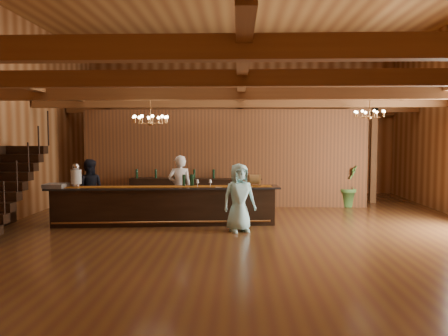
{
  "coord_description": "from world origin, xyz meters",
  "views": [
    {
      "loc": [
        -0.06,
        -10.4,
        2.21
      ],
      "look_at": [
        -0.43,
        0.69,
        1.44
      ],
      "focal_mm": 35.0,
      "sensor_mm": 36.0,
      "label": 1
    }
  ],
  "objects_px": {
    "chandelier_left": "(150,119)",
    "guest": "(239,198)",
    "beverage_dispenser": "(76,176)",
    "backbar_shelf": "(185,194)",
    "staff_second": "(89,189)",
    "bartender": "(180,188)",
    "chandelier_right": "(370,114)",
    "floor_plant": "(349,186)",
    "tasting_bar": "(165,205)",
    "raffle_drum": "(254,179)"
  },
  "relations": [
    {
      "from": "chandelier_left",
      "to": "guest",
      "type": "bearing_deg",
      "value": 5.46
    },
    {
      "from": "beverage_dispenser",
      "to": "backbar_shelf",
      "type": "xyz_separation_m",
      "value": [
        2.4,
        2.63,
        -0.78
      ]
    },
    {
      "from": "staff_second",
      "to": "bartender",
      "type": "bearing_deg",
      "value": 171.95
    },
    {
      "from": "beverage_dispenser",
      "to": "chandelier_right",
      "type": "height_order",
      "value": "chandelier_right"
    },
    {
      "from": "staff_second",
      "to": "floor_plant",
      "type": "xyz_separation_m",
      "value": [
        7.6,
        2.38,
        -0.14
      ]
    },
    {
      "from": "beverage_dispenser",
      "to": "bartender",
      "type": "height_order",
      "value": "bartender"
    },
    {
      "from": "guest",
      "to": "tasting_bar",
      "type": "bearing_deg",
      "value": 138.48
    },
    {
      "from": "bartender",
      "to": "beverage_dispenser",
      "type": "bearing_deg",
      "value": 9.23
    },
    {
      "from": "chandelier_right",
      "to": "staff_second",
      "type": "bearing_deg",
      "value": -178.42
    },
    {
      "from": "raffle_drum",
      "to": "bartender",
      "type": "relative_size",
      "value": 0.2
    },
    {
      "from": "chandelier_left",
      "to": "floor_plant",
      "type": "bearing_deg",
      "value": 35.71
    },
    {
      "from": "floor_plant",
      "to": "chandelier_right",
      "type": "bearing_deg",
      "value": -91.48
    },
    {
      "from": "raffle_drum",
      "to": "backbar_shelf",
      "type": "height_order",
      "value": "raffle_drum"
    },
    {
      "from": "tasting_bar",
      "to": "staff_second",
      "type": "xyz_separation_m",
      "value": [
        -2.18,
        0.69,
        0.32
      ]
    },
    {
      "from": "beverage_dispenser",
      "to": "staff_second",
      "type": "xyz_separation_m",
      "value": [
        0.02,
        0.84,
        -0.44
      ]
    },
    {
      "from": "tasting_bar",
      "to": "bartender",
      "type": "relative_size",
      "value": 3.37
    },
    {
      "from": "guest",
      "to": "chandelier_right",
      "type": "bearing_deg",
      "value": 4.9
    },
    {
      "from": "raffle_drum",
      "to": "chandelier_right",
      "type": "xyz_separation_m",
      "value": [
        3.09,
        0.74,
        1.7
      ]
    },
    {
      "from": "backbar_shelf",
      "to": "guest",
      "type": "relative_size",
      "value": 2.11
    },
    {
      "from": "backbar_shelf",
      "to": "chandelier_right",
      "type": "bearing_deg",
      "value": -11.72
    },
    {
      "from": "tasting_bar",
      "to": "beverage_dispenser",
      "type": "xyz_separation_m",
      "value": [
        -2.2,
        -0.15,
        0.76
      ]
    },
    {
      "from": "tasting_bar",
      "to": "backbar_shelf",
      "type": "distance_m",
      "value": 2.48
    },
    {
      "from": "bartender",
      "to": "staff_second",
      "type": "distance_m",
      "value": 2.48
    },
    {
      "from": "guest",
      "to": "floor_plant",
      "type": "xyz_separation_m",
      "value": [
        3.53,
        3.81,
        -0.13
      ]
    },
    {
      "from": "tasting_bar",
      "to": "chandelier_right",
      "type": "relative_size",
      "value": 7.33
    },
    {
      "from": "backbar_shelf",
      "to": "staff_second",
      "type": "distance_m",
      "value": 3.0
    },
    {
      "from": "guest",
      "to": "staff_second",
      "type": "bearing_deg",
      "value": 140.41
    },
    {
      "from": "beverage_dispenser",
      "to": "raffle_drum",
      "type": "xyz_separation_m",
      "value": [
        4.47,
        0.32,
        -0.11
      ]
    },
    {
      "from": "chandelier_left",
      "to": "guest",
      "type": "height_order",
      "value": "chandelier_left"
    },
    {
      "from": "raffle_drum",
      "to": "chandelier_left",
      "type": "distance_m",
      "value": 3.04
    },
    {
      "from": "tasting_bar",
      "to": "raffle_drum",
      "type": "bearing_deg",
      "value": -1.13
    },
    {
      "from": "beverage_dispenser",
      "to": "backbar_shelf",
      "type": "bearing_deg",
      "value": 47.55
    },
    {
      "from": "tasting_bar",
      "to": "backbar_shelf",
      "type": "height_order",
      "value": "tasting_bar"
    },
    {
      "from": "tasting_bar",
      "to": "chandelier_right",
      "type": "distance_m",
      "value": 5.93
    },
    {
      "from": "chandelier_right",
      "to": "raffle_drum",
      "type": "bearing_deg",
      "value": -166.58
    },
    {
      "from": "tasting_bar",
      "to": "bartender",
      "type": "height_order",
      "value": "bartender"
    },
    {
      "from": "backbar_shelf",
      "to": "floor_plant",
      "type": "relative_size",
      "value": 2.52
    },
    {
      "from": "tasting_bar",
      "to": "staff_second",
      "type": "distance_m",
      "value": 2.31
    },
    {
      "from": "beverage_dispenser",
      "to": "chandelier_left",
      "type": "bearing_deg",
      "value": -20.73
    },
    {
      "from": "tasting_bar",
      "to": "chandelier_left",
      "type": "xyz_separation_m",
      "value": [
        -0.15,
        -0.93,
        2.14
      ]
    },
    {
      "from": "beverage_dispenser",
      "to": "floor_plant",
      "type": "bearing_deg",
      "value": 22.97
    },
    {
      "from": "beverage_dispenser",
      "to": "chandelier_left",
      "type": "height_order",
      "value": "chandelier_left"
    },
    {
      "from": "bartender",
      "to": "guest",
      "type": "height_order",
      "value": "bartender"
    },
    {
      "from": "tasting_bar",
      "to": "raffle_drum",
      "type": "height_order",
      "value": "raffle_drum"
    },
    {
      "from": "raffle_drum",
      "to": "chandelier_right",
      "type": "distance_m",
      "value": 3.6
    },
    {
      "from": "tasting_bar",
      "to": "beverage_dispenser",
      "type": "relative_size",
      "value": 9.77
    },
    {
      "from": "backbar_shelf",
      "to": "bartender",
      "type": "distance_m",
      "value": 1.85
    },
    {
      "from": "staff_second",
      "to": "guest",
      "type": "distance_m",
      "value": 4.31
    },
    {
      "from": "tasting_bar",
      "to": "raffle_drum",
      "type": "distance_m",
      "value": 2.37
    },
    {
      "from": "chandelier_left",
      "to": "bartender",
      "type": "distance_m",
      "value": 2.42
    }
  ]
}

